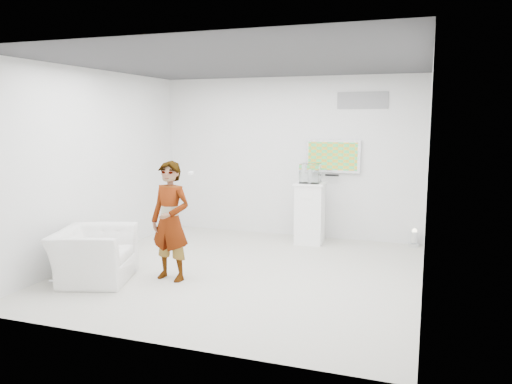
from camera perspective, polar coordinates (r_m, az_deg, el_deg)
room at (r=7.12m, az=-1.55°, el=2.48°), size 5.01×5.01×3.00m
tv at (r=9.26m, az=8.79°, el=4.08°), size 1.00×0.08×0.60m
logo_decal at (r=9.20m, az=12.09°, el=10.20°), size 0.90×0.02×0.30m
person at (r=7.00m, az=-9.75°, el=-3.29°), size 0.66×0.48×1.66m
armchair at (r=7.33m, az=-18.05°, el=-6.86°), size 1.24×1.34×0.72m
pedestal at (r=9.01m, az=6.16°, el=-2.42°), size 0.55×0.55×1.10m
floor_uplight at (r=9.21m, az=17.62°, el=-5.05°), size 0.23×0.23×0.30m
vitrine at (r=8.90m, az=6.24°, el=2.13°), size 0.36×0.36×0.34m
console at (r=8.91m, az=6.23°, el=1.82°), size 0.08×0.18×0.24m
wii_remote at (r=6.87m, az=-7.47°, el=2.15°), size 0.06×0.15×0.04m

